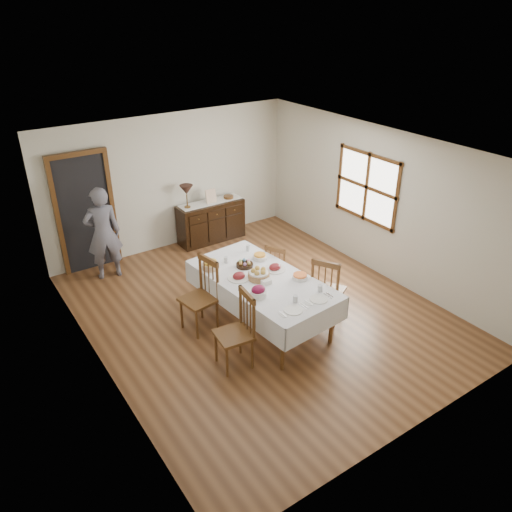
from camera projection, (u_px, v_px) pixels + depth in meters
ground at (260, 311)px, 7.96m from camera, size 6.00×6.00×0.00m
room_shell at (236, 209)px, 7.43m from camera, size 5.02×6.02×2.65m
dining_table at (262, 283)px, 7.34m from camera, size 1.39×2.43×0.80m
chair_left_near at (237, 330)px, 6.58m from camera, size 0.50×0.50×1.09m
chair_left_far at (201, 294)px, 7.33m from camera, size 0.54×0.54×1.12m
chair_right_near at (327, 289)px, 7.49m from camera, size 0.62×0.62×1.10m
chair_right_far at (278, 269)px, 8.24m from camera, size 0.51×0.51×0.91m
sideboard at (211, 222)px, 10.10m from camera, size 1.36×0.50×0.81m
person at (103, 230)px, 8.55m from camera, size 0.60×0.43×1.79m
bread_basket at (259, 275)px, 7.25m from camera, size 0.32×0.32×0.17m
egg_basket at (245, 264)px, 7.59m from camera, size 0.26×0.26×0.11m
ham_platter_a at (239, 277)px, 7.27m from camera, size 0.33×0.33×0.11m
ham_platter_b at (275, 268)px, 7.51m from camera, size 0.33×0.33×0.11m
beet_bowl at (258, 292)px, 6.82m from camera, size 0.23×0.23×0.16m
carrot_bowl at (260, 257)px, 7.80m from camera, size 0.22×0.22×0.09m
pineapple_bowl at (210, 265)px, 7.51m from camera, size 0.26×0.26×0.13m
casserole_dish at (300, 277)px, 7.26m from camera, size 0.22×0.22×0.08m
butter_dish at (266, 282)px, 7.12m from camera, size 0.15×0.10×0.07m
setting_left at (294, 306)px, 6.59m from camera, size 0.43×0.31×0.10m
setting_right at (319, 296)px, 6.83m from camera, size 0.43×0.31×0.10m
glass_far_a at (226, 260)px, 7.69m from camera, size 0.06×0.06×0.10m
glass_far_b at (248, 248)px, 8.05m from camera, size 0.06×0.06×0.10m
runner at (211, 202)px, 9.94m from camera, size 1.30×0.35×0.01m
table_lamp at (186, 190)px, 9.51m from camera, size 0.26×0.26×0.46m
picture_frame at (211, 196)px, 9.85m from camera, size 0.22×0.08×0.28m
deco_bowl at (229, 197)px, 10.11m from camera, size 0.20×0.20×0.06m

